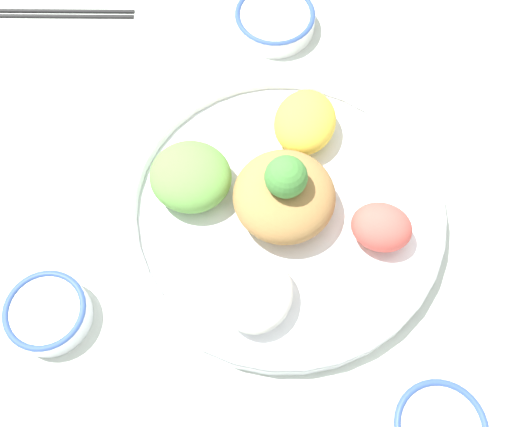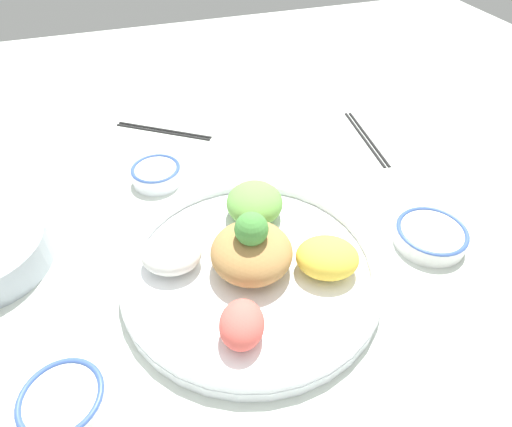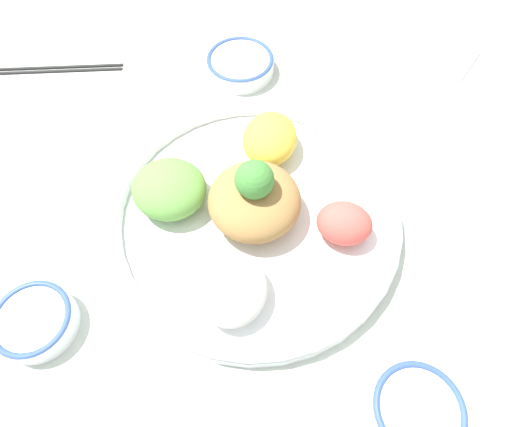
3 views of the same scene
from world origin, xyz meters
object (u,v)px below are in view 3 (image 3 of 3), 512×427
(rice_bowl_blue, at_px, (35,321))
(sauce_bowl_red, at_px, (415,411))
(chopsticks_pair_near, at_px, (59,68))
(serving_spoon_main, at_px, (459,77))
(salad_platter, at_px, (252,213))
(sauce_bowl_dark, at_px, (240,64))

(rice_bowl_blue, bearing_deg, sauce_bowl_red, 67.95)
(chopsticks_pair_near, height_order, serving_spoon_main, chopsticks_pair_near)
(serving_spoon_main, bearing_deg, rice_bowl_blue, 161.94)
(rice_bowl_blue, xyz_separation_m, serving_spoon_main, (-0.33, 0.68, -0.02))
(salad_platter, relative_size, chopsticks_pair_near, 1.78)
(sauce_bowl_dark, height_order, chopsticks_pair_near, sauce_bowl_dark)
(serving_spoon_main, bearing_deg, sauce_bowl_red, -162.18)
(salad_platter, xyz_separation_m, sauce_bowl_dark, (-0.30, 0.03, -0.01))
(sauce_bowl_red, relative_size, serving_spoon_main, 0.89)
(rice_bowl_blue, height_order, sauce_bowl_dark, rice_bowl_blue)
(sauce_bowl_red, relative_size, chopsticks_pair_near, 0.44)
(salad_platter, relative_size, sauce_bowl_red, 4.04)
(sauce_bowl_dark, bearing_deg, rice_bowl_blue, -37.08)
(rice_bowl_blue, bearing_deg, salad_platter, 110.04)
(sauce_bowl_red, distance_m, sauce_bowl_dark, 0.58)
(sauce_bowl_dark, relative_size, chopsticks_pair_near, 0.52)
(salad_platter, relative_size, rice_bowl_blue, 4.19)
(sauce_bowl_dark, distance_m, serving_spoon_main, 0.38)
(salad_platter, distance_m, rice_bowl_blue, 0.30)
(salad_platter, height_order, serving_spoon_main, salad_platter)
(chopsticks_pair_near, relative_size, serving_spoon_main, 2.02)
(chopsticks_pair_near, xyz_separation_m, serving_spoon_main, (0.14, 0.69, -0.00))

